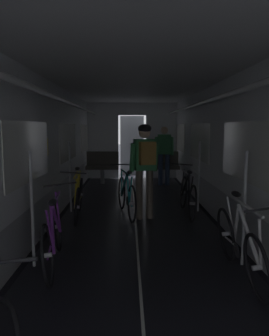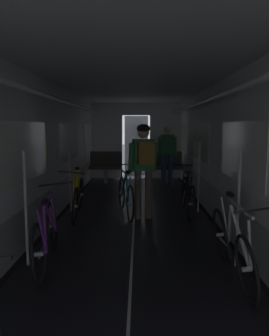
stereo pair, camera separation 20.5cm
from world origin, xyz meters
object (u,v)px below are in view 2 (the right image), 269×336
bicycle_yellow (78,197)px  bicycle_white (232,245)px  bicycle_purple (46,235)px  bicycle_black (187,195)px  person_cyclist_aisle (144,161)px  bench_seat_far_left (106,164)px  bench_seat_far_right (166,164)px  person_standing_near_bench (167,152)px  bicycle_teal_in_aisle (126,195)px

bicycle_yellow → bicycle_white: size_ratio=1.00×
bicycle_purple → bicycle_yellow: bicycle_purple is taller
bicycle_white → bicycle_black: bearing=92.4°
bicycle_black → person_cyclist_aisle: bearing=-161.7°
bench_seat_far_left → bicycle_black: size_ratio=0.58×
bicycle_purple → bicycle_white: (2.15, -0.33, -0.00)m
bench_seat_far_left → bicycle_white: same height
bench_seat_far_left → person_cyclist_aisle: size_ratio=0.57×
bicycle_yellow → bicycle_black: bearing=5.3°
bench_seat_far_left → bicycle_black: 4.11m
bicycle_purple → bicycle_yellow: size_ratio=1.00×
bench_seat_far_right → bicycle_yellow: bench_seat_far_right is taller
person_cyclist_aisle → person_standing_near_bench: 3.61m
bench_seat_far_left → bicycle_white: (2.02, -6.30, -0.19)m
bench_seat_far_left → bench_seat_far_right: size_ratio=1.00×
bicycle_black → person_cyclist_aisle: (-0.83, -0.28, 0.69)m
bench_seat_far_right → bicycle_black: bearing=-88.3°
bench_seat_far_right → bicycle_white: bearing=-88.0°
bench_seat_far_right → bicycle_black: (0.11, -3.63, -0.18)m
bicycle_white → bicycle_teal_in_aisle: (-1.28, 2.65, 0.00)m
bicycle_black → bicycle_purple: (-2.04, -2.34, -0.00)m
bench_seat_far_right → person_standing_near_bench: person_standing_near_bench is taller
bicycle_white → person_standing_near_bench: (-0.22, 5.92, 0.59)m
person_cyclist_aisle → bicycle_teal_in_aisle: size_ratio=1.04×
bench_seat_far_left → bench_seat_far_right: bearing=0.0°
bicycle_teal_in_aisle → person_standing_near_bench: bearing=72.0°
bench_seat_far_left → person_standing_near_bench: bearing=-11.8°
person_cyclist_aisle → bicycle_purple: bearing=-120.4°
bench_seat_far_left → bicycle_black: (1.91, -3.63, -0.18)m
bicycle_black → person_standing_near_bench: 3.31m
bicycle_white → person_cyclist_aisle: bearing=111.6°
bicycle_purple → bicycle_teal_in_aisle: bicycle_purple is taller
bench_seat_far_left → person_standing_near_bench: size_ratio=0.58×
bench_seat_far_left → person_standing_near_bench: person_standing_near_bench is taller
bench_seat_far_right → bicycle_black: bench_seat_far_right is taller
person_cyclist_aisle → person_standing_near_bench: (0.73, 3.53, -0.10)m
bicycle_purple → bicycle_yellow: bearing=90.3°
bicycle_black → bicycle_yellow: same height
person_cyclist_aisle → person_standing_near_bench: size_ratio=1.03×
bicycle_black → bicycle_white: 2.67m
bicycle_yellow → bicycle_purple: bearing=-89.7°
bicycle_yellow → bicycle_white: bicycle_white is taller
bench_seat_far_right → bicycle_white: (0.22, -6.30, -0.19)m
bicycle_teal_in_aisle → bicycle_black: bearing=0.7°
bicycle_black → bicycle_yellow: size_ratio=1.00×
person_standing_near_bench → bicycle_black: bearing=-88.1°
person_standing_near_bench → bicycle_yellow: bearing=-119.4°
bicycle_purple → person_standing_near_bench: person_standing_near_bench is taller
bicycle_black → bicycle_white: size_ratio=1.00×
bicycle_yellow → bicycle_teal_in_aisle: (0.88, 0.18, 0.00)m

